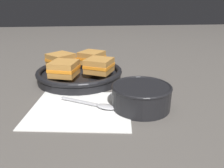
% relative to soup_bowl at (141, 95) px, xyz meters
% --- Properties ---
extents(ground_plane, '(4.00, 4.00, 0.00)m').
position_rel_soup_bowl_xyz_m(ground_plane, '(-0.11, 0.05, -0.04)').
color(ground_plane, '#56514C').
extents(napkin, '(0.29, 0.26, 0.00)m').
position_rel_soup_bowl_xyz_m(napkin, '(-0.16, 0.01, -0.03)').
color(napkin, white).
rests_on(napkin, ground_plane).
extents(soup_bowl, '(0.16, 0.16, 0.06)m').
position_rel_soup_bowl_xyz_m(soup_bowl, '(0.00, 0.00, 0.00)').
color(soup_bowl, black).
rests_on(soup_bowl, ground_plane).
extents(spoon, '(0.15, 0.10, 0.01)m').
position_rel_soup_bowl_xyz_m(spoon, '(-0.11, 0.01, -0.03)').
color(spoon, '#B7B7BC').
rests_on(spoon, napkin).
extents(skillet, '(0.30, 0.43, 0.04)m').
position_rel_soup_bowl_xyz_m(skillet, '(-0.17, 0.24, -0.01)').
color(skillet, black).
rests_on(skillet, ground_plane).
extents(sandwich_near_left, '(0.10, 0.10, 0.05)m').
position_rel_soup_bowl_xyz_m(sandwich_near_left, '(-0.21, 0.17, 0.03)').
color(sandwich_near_left, '#B27A38').
rests_on(sandwich_near_left, skillet).
extents(sandwich_near_right, '(0.11, 0.11, 0.05)m').
position_rel_soup_bowl_xyz_m(sandwich_near_right, '(-0.10, 0.19, 0.03)').
color(sandwich_near_right, '#B27A38').
rests_on(sandwich_near_right, skillet).
extents(sandwich_far_left, '(0.11, 0.12, 0.05)m').
position_rel_soup_bowl_xyz_m(sandwich_far_left, '(-0.12, 0.31, 0.03)').
color(sandwich_far_left, '#B27A38').
rests_on(sandwich_far_left, skillet).
extents(sandwich_far_right, '(0.12, 0.12, 0.05)m').
position_rel_soup_bowl_xyz_m(sandwich_far_right, '(-0.23, 0.28, 0.03)').
color(sandwich_far_right, '#B27A38').
rests_on(sandwich_far_right, skillet).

